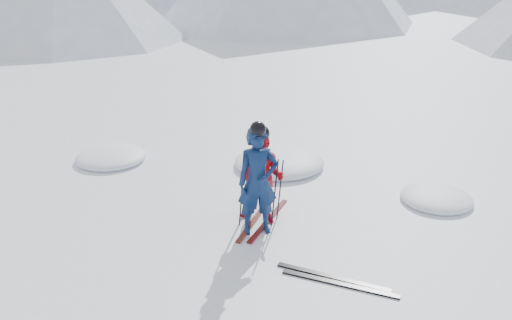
# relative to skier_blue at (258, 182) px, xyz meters

# --- Properties ---
(ground) EXTENTS (160.00, 160.00, 0.00)m
(ground) POSITION_rel_skier_blue_xyz_m (1.53, -0.02, -0.92)
(ground) COLOR white
(ground) RESTS_ON ground
(skier_blue) EXTENTS (0.78, 0.65, 1.83)m
(skier_blue) POSITION_rel_skier_blue_xyz_m (0.00, 0.00, 0.00)
(skier_blue) COLOR #0C1F48
(skier_blue) RESTS_ON ground
(skier_red) EXTENTS (0.91, 0.77, 1.64)m
(skier_red) POSITION_rel_skier_blue_xyz_m (0.01, 0.39, -0.10)
(skier_red) COLOR red
(skier_red) RESTS_ON ground
(pole_blue_left) EXTENTS (0.12, 0.09, 1.22)m
(pole_blue_left) POSITION_rel_skier_blue_xyz_m (-0.30, 0.15, -0.31)
(pole_blue_left) COLOR black
(pole_blue_left) RESTS_ON ground
(pole_blue_right) EXTENTS (0.12, 0.07, 1.22)m
(pole_blue_right) POSITION_rel_skier_blue_xyz_m (0.25, 0.25, -0.31)
(pole_blue_right) COLOR black
(pole_blue_right) RESTS_ON ground
(pole_red_left) EXTENTS (0.11, 0.09, 1.09)m
(pole_red_left) POSITION_rel_skier_blue_xyz_m (-0.29, 0.64, -0.37)
(pole_red_left) COLOR black
(pole_red_left) RESTS_ON ground
(pole_red_right) EXTENTS (0.11, 0.08, 1.09)m
(pole_red_right) POSITION_rel_skier_blue_xyz_m (0.31, 0.54, -0.37)
(pole_red_right) COLOR black
(pole_red_right) RESTS_ON ground
(ski_worn_left) EXTENTS (0.37, 1.69, 0.03)m
(ski_worn_left) POSITION_rel_skier_blue_xyz_m (-0.11, 0.39, -0.90)
(ski_worn_left) COLOR black
(ski_worn_left) RESTS_ON ground
(ski_worn_right) EXTENTS (0.49, 1.67, 0.03)m
(ski_worn_right) POSITION_rel_skier_blue_xyz_m (0.13, 0.39, -0.90)
(ski_worn_right) COLOR black
(ski_worn_right) RESTS_ON ground
(ski_loose_a) EXTENTS (1.66, 0.53, 0.03)m
(ski_loose_a) POSITION_rel_skier_blue_xyz_m (1.29, -1.19, -0.90)
(ski_loose_a) COLOR black
(ski_loose_a) RESTS_ON ground
(ski_loose_b) EXTENTS (1.68, 0.47, 0.03)m
(ski_loose_b) POSITION_rel_skier_blue_xyz_m (1.39, -1.34, -0.90)
(ski_loose_b) COLOR black
(ski_loose_b) RESTS_ON ground
(snow_lumps) EXTENTS (8.34, 2.93, 0.43)m
(snow_lumps) POSITION_rel_skier_blue_xyz_m (-0.47, 2.65, -0.92)
(snow_lumps) COLOR white
(snow_lumps) RESTS_ON ground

